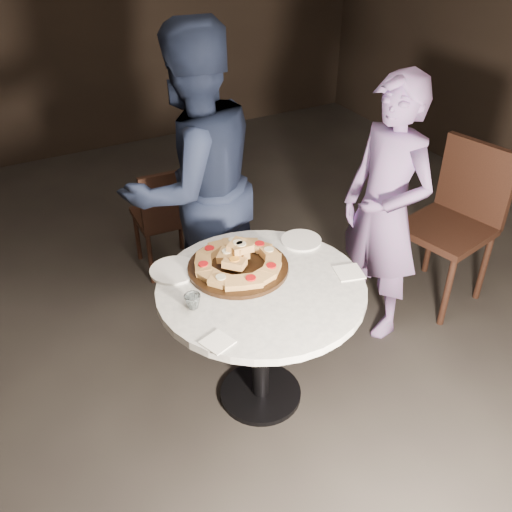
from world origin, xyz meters
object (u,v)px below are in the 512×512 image
Objects in this scene: water_glass at (193,301)px; diner_navy at (194,186)px; serving_board at (238,267)px; diner_teal at (385,212)px; focaccia_pile at (238,260)px; chair_right at (458,214)px; table at (261,308)px; chair_far at (166,213)px.

diner_navy is (0.35, 0.79, 0.12)m from water_glass.
diner_teal is at bearing 3.38° from serving_board.
water_glass is (-0.30, -0.17, -0.02)m from focaccia_pile.
chair_right reaches higher than water_glass.
table is 0.25m from focaccia_pile.
focaccia_pile is 1.55m from chair_right.
focaccia_pile reaches higher than table.
chair_far reaches higher than table.
chair_far is at bearing -137.29° from chair_right.
chair_far is at bearing -148.30° from diner_teal.
serving_board is 0.48× the size of chair_right.
serving_board is at bearing -94.43° from diner_teal.
water_glass is (-0.34, -0.00, 0.17)m from table.
diner_teal is (0.92, 0.05, 0.02)m from serving_board.
water_glass is at bearing -94.68° from chair_right.
diner_teal is (0.88, -0.57, -0.12)m from diner_navy.
water_glass is 0.87m from diner_navy.
serving_board is 1.54m from chair_right.
chair_far is at bearing 87.79° from serving_board.
table is at bearing -77.67° from serving_board.
water_glass is 1.25m from diner_teal.
chair_far is 0.79× the size of chair_right.
table is 1.52m from chair_right.
focaccia_pile is at bearing -94.69° from diner_teal.
diner_navy reaches higher than water_glass.
diner_teal is at bearing -100.10° from chair_right.
diner_teal is (0.88, -1.07, 0.30)m from chair_far.
table is 0.82× the size of diner_teal.
focaccia_pile is 0.24× the size of diner_navy.
diner_navy reaches higher than serving_board.
table is 1.59× the size of chair_far.
chair_far is at bearing 87.80° from focaccia_pile.
chair_right is at bearing 2.70° from focaccia_pile.
serving_board is 0.27× the size of diner_navy.
focaccia_pile reaches higher than chair_far.
water_glass is 0.07× the size of chair_right.
chair_far is 0.52× the size of diner_teal.
serving_board is 0.04m from focaccia_pile.
water_glass reaches higher than serving_board.
diner_navy is (0.05, 0.62, 0.10)m from focaccia_pile.
diner_teal is (0.92, 0.05, -0.02)m from focaccia_pile.
serving_board is 6.64× the size of water_glass.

